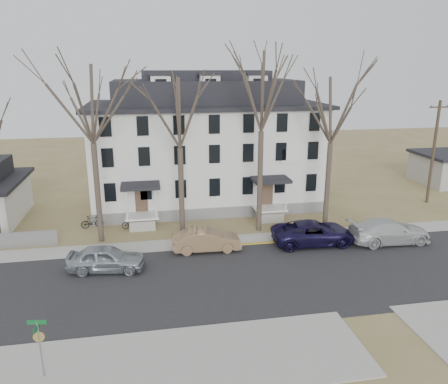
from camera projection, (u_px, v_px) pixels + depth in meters
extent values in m
plane|color=olive|center=(285.00, 293.00, 24.93)|extent=(120.00, 120.00, 0.00)
cube|color=#27272A|center=(275.00, 277.00, 26.82)|extent=(120.00, 10.00, 0.04)
cube|color=#A09F97|center=(252.00, 240.00, 32.49)|extent=(120.00, 2.00, 0.08)
cube|color=#A09F97|center=(144.00, 367.00, 18.84)|extent=(20.00, 5.00, 0.08)
cube|color=gold|center=(320.00, 240.00, 32.49)|extent=(14.00, 0.25, 0.06)
cube|color=slate|center=(206.00, 196.00, 41.45)|extent=(20.00, 10.00, 1.00)
cube|color=silver|center=(206.00, 150.00, 40.18)|extent=(20.00, 10.00, 8.00)
cube|color=black|center=(205.00, 105.00, 39.03)|extent=(20.80, 10.80, 0.30)
cube|color=black|center=(205.00, 91.00, 38.71)|extent=(16.00, 7.00, 2.00)
cube|color=black|center=(205.00, 75.00, 38.32)|extent=(11.00, 4.50, 0.80)
cube|color=white|center=(142.00, 216.00, 34.65)|extent=(2.60, 2.00, 0.16)
cube|color=white|center=(270.00, 208.00, 36.45)|extent=(2.60, 2.00, 0.16)
cube|color=white|center=(291.00, 156.00, 36.44)|extent=(1.60, 0.08, 1.20)
cylinder|color=#473B31|center=(98.00, 194.00, 31.28)|extent=(0.40, 0.40, 7.28)
cylinder|color=#473B31|center=(181.00, 193.00, 32.38)|extent=(0.40, 0.40, 6.76)
cylinder|color=#473B31|center=(260.00, 182.00, 33.26)|extent=(0.40, 0.40, 7.80)
cylinder|color=#473B31|center=(327.00, 186.00, 34.35)|extent=(0.40, 0.40, 6.76)
cylinder|color=#3D3023|center=(433.00, 153.00, 39.98)|extent=(0.28, 0.28, 9.50)
cube|color=#3D3023|center=(440.00, 107.00, 38.82)|extent=(2.00, 0.12, 0.12)
imported|color=#939DA5|center=(106.00, 259.00, 27.37)|extent=(5.01, 2.55, 1.64)
imported|color=#8F6E4C|center=(207.00, 240.00, 30.34)|extent=(4.79, 1.79, 1.56)
imported|color=#161033|center=(314.00, 233.00, 31.50)|extent=(6.13, 3.00, 1.68)
imported|color=silver|center=(389.00, 232.00, 31.73)|extent=(6.01, 2.51, 1.73)
imported|color=black|center=(132.00, 224.00, 34.39)|extent=(1.79, 0.84, 0.90)
imported|color=black|center=(92.00, 222.00, 34.60)|extent=(1.79, 0.77, 1.04)
cylinder|color=gray|center=(41.00, 350.00, 17.82)|extent=(0.07, 0.07, 2.68)
cube|color=#0C5926|center=(37.00, 322.00, 17.46)|extent=(0.77, 0.03, 0.19)
cube|color=#0C5926|center=(37.00, 327.00, 17.52)|extent=(0.03, 0.77, 0.19)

